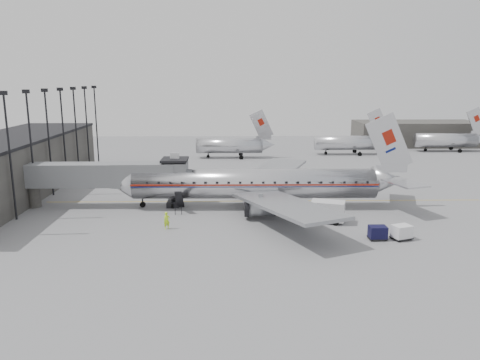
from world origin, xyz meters
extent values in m
plane|color=slate|center=(0.00, 0.00, 0.00)|extent=(160.00, 160.00, 0.00)
cube|color=#3B3835|center=(-34.00, 10.00, 4.00)|extent=(12.00, 46.00, 8.00)
cube|color=#3B3835|center=(45.00, 60.00, 3.00)|extent=(30.00, 12.00, 6.00)
cube|color=gold|center=(3.00, 6.00, 0.01)|extent=(60.00, 0.15, 0.01)
cube|color=slate|center=(-22.00, 3.60, 4.30)|extent=(12.00, 2.80, 3.00)
cube|color=slate|center=(-13.00, 3.60, 4.30)|extent=(8.00, 3.00, 3.10)
cube|color=slate|center=(-9.00, 4.00, 4.30)|extent=(3.20, 3.60, 3.20)
cube|color=black|center=(-9.00, 4.00, 6.20)|extent=(3.40, 3.80, 0.30)
cube|color=white|center=(-9.00, 4.00, 6.70)|extent=(1.20, 0.15, 0.80)
cylinder|color=black|center=(-9.30, 3.60, 1.40)|extent=(0.56, 0.56, 2.80)
cube|color=black|center=(-9.30, 3.60, 0.35)|extent=(1.60, 2.20, 0.70)
cylinder|color=black|center=(-9.30, 2.60, 0.30)|extent=(0.30, 0.60, 0.60)
cylinder|color=black|center=(-9.30, 4.60, 0.30)|extent=(0.30, 0.60, 0.60)
cylinder|color=#3B3835|center=(-27.50, 3.60, 1.40)|extent=(1.60, 1.60, 2.80)
cube|color=black|center=(-8.20, 1.30, 1.50)|extent=(0.90, 3.20, 2.90)
cylinder|color=black|center=(-27.50, -2.00, 7.50)|extent=(0.24, 0.24, 15.00)
cube|color=black|center=(-27.50, -2.00, 15.00)|extent=(0.90, 0.25, 0.50)
cylinder|color=black|center=(-27.50, 4.00, 7.50)|extent=(0.24, 0.24, 15.00)
cube|color=black|center=(-27.50, 4.00, 15.00)|extent=(0.90, 0.25, 0.50)
cylinder|color=black|center=(-27.50, 10.00, 7.50)|extent=(0.24, 0.24, 15.00)
cube|color=black|center=(-27.50, 10.00, 15.00)|extent=(0.90, 0.25, 0.50)
cylinder|color=black|center=(-27.50, 16.00, 7.50)|extent=(0.24, 0.24, 15.00)
cube|color=black|center=(-27.50, 16.00, 15.00)|extent=(0.90, 0.25, 0.50)
cylinder|color=black|center=(-27.50, 22.00, 7.50)|extent=(0.24, 0.24, 15.00)
cube|color=black|center=(-27.50, 22.00, 15.00)|extent=(0.90, 0.25, 0.50)
cylinder|color=black|center=(-27.50, 28.00, 7.50)|extent=(0.24, 0.24, 15.00)
cube|color=black|center=(-27.50, 28.00, 15.00)|extent=(0.90, 0.25, 0.50)
cylinder|color=black|center=(-27.50, 34.00, 7.50)|extent=(0.24, 0.24, 15.00)
cube|color=black|center=(-27.50, 34.00, 15.00)|extent=(0.90, 0.25, 0.50)
cylinder|color=silver|center=(-2.00, 42.00, 2.60)|extent=(14.00, 3.20, 3.20)
cube|color=silver|center=(4.80, 42.00, 7.00)|extent=(5.17, 0.26, 6.52)
cylinder|color=black|center=(-6.50, 42.00, 0.50)|extent=(0.24, 0.24, 1.00)
cylinder|color=silver|center=(24.00, 46.00, 2.60)|extent=(14.00, 3.20, 3.20)
cube|color=silver|center=(30.80, 46.00, 7.00)|extent=(5.17, 0.26, 6.52)
cylinder|color=black|center=(19.50, 46.00, 0.50)|extent=(0.24, 0.24, 1.00)
cylinder|color=silver|center=(48.00, 50.00, 2.60)|extent=(14.00, 3.20, 3.20)
cube|color=silver|center=(54.80, 50.00, 7.00)|extent=(5.17, 0.26, 6.52)
cylinder|color=black|center=(43.50, 50.00, 0.50)|extent=(0.24, 0.24, 1.00)
cylinder|color=silver|center=(1.43, 3.00, 3.15)|extent=(31.53, 4.12, 3.88)
cone|color=silver|center=(-15.90, 3.13, 3.15)|extent=(3.18, 3.91, 3.88)
cone|color=silver|center=(19.06, 2.87, 3.57)|extent=(4.23, 3.72, 3.69)
cube|color=#9A190B|center=(1.43, 3.00, 3.41)|extent=(31.53, 4.17, 0.19)
cube|color=#0A155A|center=(1.43, 3.00, 3.17)|extent=(31.53, 4.17, 0.10)
cube|color=silver|center=(18.75, 2.87, 8.40)|extent=(6.44, 0.36, 8.07)
cube|color=gray|center=(4.65, 12.43, 2.83)|extent=(12.20, 17.68, 1.25)
cube|color=gray|center=(4.50, -6.47, 2.83)|extent=(12.01, 17.70, 1.25)
cylinder|color=gray|center=(1.99, 8.46, 1.52)|extent=(3.59, 2.23, 2.20)
cylinder|color=gray|center=(1.91, -2.46, 1.52)|extent=(3.59, 2.23, 2.20)
cylinder|color=black|center=(-13.27, 3.11, 0.68)|extent=(0.21, 0.21, 1.36)
cylinder|color=black|center=(3.55, 5.71, 0.73)|extent=(0.27, 0.27, 1.47)
cylinder|color=black|center=(3.55, 5.71, 0.47)|extent=(1.05, 0.38, 1.05)
cylinder|color=black|center=(3.50, 0.25, 0.73)|extent=(0.27, 0.27, 1.47)
cylinder|color=black|center=(3.50, 0.25, 0.47)|extent=(1.05, 0.38, 1.05)
cube|color=silver|center=(9.73, -3.88, 1.44)|extent=(4.31, 3.19, 2.24)
cube|color=silver|center=(7.18, -3.08, 1.01)|extent=(2.24, 2.45, 1.50)
cube|color=black|center=(7.18, -3.08, 1.66)|extent=(1.77, 2.12, 0.64)
cylinder|color=black|center=(7.20, -4.09, 0.34)|extent=(0.73, 0.46, 0.68)
cylinder|color=black|center=(7.77, -2.26, 0.34)|extent=(0.73, 0.46, 0.68)
cylinder|color=black|center=(10.46, -5.12, 0.34)|extent=(0.73, 0.46, 0.68)
cylinder|color=black|center=(11.03, -3.29, 0.34)|extent=(0.73, 0.46, 0.68)
cube|color=black|center=(13.77, -10.00, 0.85)|extent=(1.80, 1.36, 1.25)
cube|color=black|center=(13.77, -10.00, 0.18)|extent=(1.89, 1.45, 0.11)
cylinder|color=black|center=(13.07, -10.54, 0.13)|extent=(0.27, 0.11, 0.27)
cylinder|color=black|center=(14.49, -10.53, 0.13)|extent=(0.27, 0.11, 0.27)
cylinder|color=black|center=(13.05, -9.47, 0.13)|extent=(0.27, 0.11, 0.27)
cylinder|color=black|center=(14.48, -9.46, 0.13)|extent=(0.27, 0.11, 0.27)
cube|color=silver|center=(16.32, -10.00, 0.89)|extent=(2.25, 1.98, 1.32)
cube|color=black|center=(16.32, -10.00, 0.19)|extent=(2.38, 2.10, 0.11)
cylinder|color=black|center=(15.81, -10.79, 0.14)|extent=(0.30, 0.20, 0.28)
cylinder|color=black|center=(17.22, -10.27, 0.14)|extent=(0.30, 0.20, 0.28)
cylinder|color=black|center=(15.42, -9.73, 0.14)|extent=(0.30, 0.20, 0.28)
cylinder|color=black|center=(16.83, -9.21, 0.14)|extent=(0.30, 0.20, 0.28)
imported|color=#BDF61C|center=(-8.88, -6.00, 0.98)|extent=(0.85, 0.72, 1.96)
camera|label=1|loc=(-1.61, -56.49, 16.66)|focal=35.00mm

